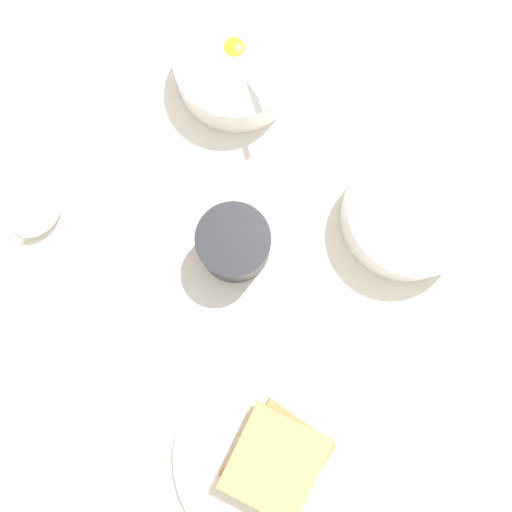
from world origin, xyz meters
The scene contains 7 objects.
ground_plane centered at (0.00, 0.00, 0.00)m, with size 3.00×3.00×0.00m, color silver.
egg_bowl centered at (0.25, 0.13, 0.03)m, with size 0.14×0.14×0.08m.
toast_plate centered at (-0.08, -0.15, 0.01)m, with size 0.23×0.23×0.01m.
toast_sandwich centered at (-0.08, -0.15, 0.03)m, with size 0.11×0.10×0.04m.
soup_spoon centered at (-0.02, 0.23, 0.01)m, with size 0.14×0.05×0.03m.
congee_bowl centered at (0.22, -0.12, 0.03)m, with size 0.15×0.15×0.06m.
drinking_cup centered at (0.08, 0.02, 0.04)m, with size 0.08×0.08×0.07m.
Camera 1 is at (0.02, -0.05, 0.68)m, focal length 42.00 mm.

